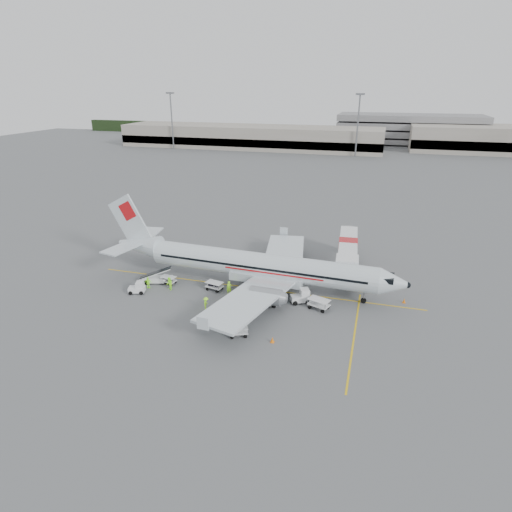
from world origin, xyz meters
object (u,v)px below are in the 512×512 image
(jet_bridge, at_px, (347,255))
(belt_loader, at_px, (157,273))
(tug_fore, at_px, (300,296))
(tug_mid, at_px, (270,300))
(tug_aft, at_px, (137,287))
(aircraft, at_px, (261,249))

(jet_bridge, bearing_deg, belt_loader, -157.84)
(jet_bridge, relative_size, tug_fore, 7.54)
(tug_mid, bearing_deg, tug_fore, 26.15)
(tug_fore, height_order, tug_aft, tug_fore)
(tug_fore, relative_size, tug_aft, 1.14)
(aircraft, bearing_deg, tug_mid, -58.88)
(belt_loader, xyz_separation_m, tug_aft, (-1.06, -3.60, -0.62))
(tug_fore, bearing_deg, belt_loader, 154.33)
(tug_mid, bearing_deg, belt_loader, 171.97)
(aircraft, bearing_deg, jet_bridge, 44.82)
(aircraft, relative_size, tug_mid, 20.10)
(aircraft, height_order, belt_loader, aircraft)
(tug_fore, height_order, tug_mid, tug_fore)
(aircraft, relative_size, tug_aft, 19.48)
(jet_bridge, xyz_separation_m, belt_loader, (-24.32, -11.82, -0.89))
(aircraft, distance_m, tug_aft, 16.82)
(jet_bridge, height_order, belt_loader, jet_bridge)
(belt_loader, height_order, tug_aft, belt_loader)
(tug_mid, distance_m, tug_aft, 17.46)
(aircraft, xyz_separation_m, tug_aft, (-14.99, -6.00, -4.69))
(aircraft, relative_size, tug_fore, 17.16)
(aircraft, height_order, jet_bridge, aircraft)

